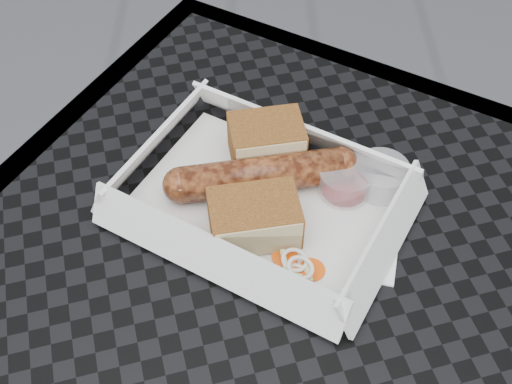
# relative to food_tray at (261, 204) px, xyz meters

# --- Properties ---
(food_tray) EXTENTS (0.22, 0.15, 0.00)m
(food_tray) POSITION_rel_food_tray_xyz_m (0.00, 0.00, 0.00)
(food_tray) COLOR white
(food_tray) RESTS_ON patio_table
(bratwurst) EXTENTS (0.15, 0.13, 0.03)m
(bratwurst) POSITION_rel_food_tray_xyz_m (-0.01, 0.02, 0.02)
(bratwurst) COLOR brown
(bratwurst) RESTS_ON food_tray
(bread_near) EXTENTS (0.08, 0.08, 0.04)m
(bread_near) POSITION_rel_food_tray_xyz_m (-0.02, 0.05, 0.02)
(bread_near) COLOR brown
(bread_near) RESTS_ON food_tray
(bread_far) EXTENTS (0.09, 0.09, 0.04)m
(bread_far) POSITION_rel_food_tray_xyz_m (0.01, -0.03, 0.02)
(bread_far) COLOR brown
(bread_far) RESTS_ON food_tray
(veg_garnish) EXTENTS (0.03, 0.03, 0.00)m
(veg_garnish) POSITION_rel_food_tray_xyz_m (0.06, -0.05, 0.00)
(veg_garnish) COLOR #F3510A
(veg_garnish) RESTS_ON food_tray
(napkin) EXTENTS (0.15, 0.15, 0.00)m
(napkin) POSITION_rel_food_tray_xyz_m (0.06, 0.02, -0.00)
(napkin) COLOR white
(napkin) RESTS_ON patio_table
(condiment_cup_sauce) EXTENTS (0.05, 0.05, 0.03)m
(condiment_cup_sauce) POSITION_rel_food_tray_xyz_m (0.06, 0.05, 0.01)
(condiment_cup_sauce) COLOR maroon
(condiment_cup_sauce) RESTS_ON patio_table
(condiment_cup_empty) EXTENTS (0.05, 0.05, 0.03)m
(condiment_cup_empty) POSITION_rel_food_tray_xyz_m (0.09, 0.07, 0.01)
(condiment_cup_empty) COLOR silver
(condiment_cup_empty) RESTS_ON patio_table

